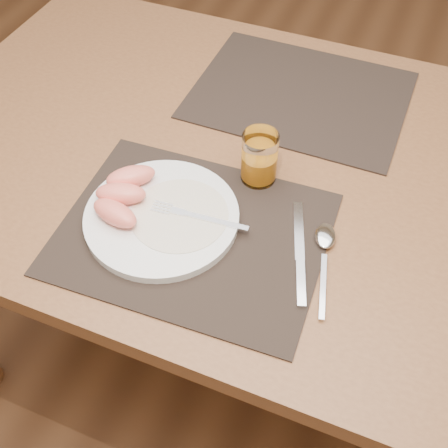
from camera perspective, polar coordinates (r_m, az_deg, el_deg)
ground at (r=1.70m, az=1.94°, el=-11.90°), size 5.00×5.00×0.00m
table at (r=1.16m, az=2.80°, el=3.81°), size 1.40×0.90×0.75m
placemat_near at (r=0.97m, az=-3.18°, el=-0.94°), size 0.46×0.37×0.00m
placemat_far at (r=1.26m, az=7.72°, el=12.88°), size 0.45×0.35×0.00m
plate at (r=0.98m, az=-6.34°, el=0.71°), size 0.27×0.27×0.02m
plate_dressing at (r=0.97m, az=-4.54°, el=0.96°), size 0.17×0.17×0.00m
fork at (r=0.97m, az=-3.37°, el=0.93°), size 0.18×0.03×0.00m
knife at (r=0.93m, az=7.73°, el=-3.64°), size 0.08×0.21×0.01m
spoon at (r=0.96m, az=10.22°, el=-1.90°), size 0.07×0.19×0.01m
juice_glass at (r=1.02m, az=3.60°, el=6.54°), size 0.07×0.07×0.10m
grapefruit_wedges at (r=0.99m, az=-10.29°, el=3.00°), size 0.11×0.16×0.04m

